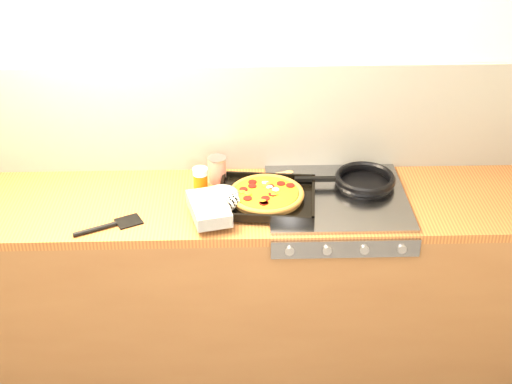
{
  "coord_description": "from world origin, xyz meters",
  "views": [
    {
      "loc": [
        0.02,
        -1.53,
        2.49
      ],
      "look_at": [
        0.1,
        1.08,
        0.95
      ],
      "focal_mm": 50.0,
      "sensor_mm": 36.0,
      "label": 1
    }
  ],
  "objects_px": {
    "tomato_can": "(217,170)",
    "juice_glass": "(200,179)",
    "pizza_on_tray": "(251,198)",
    "frying_pan": "(364,181)"
  },
  "relations": [
    {
      "from": "frying_pan",
      "to": "pizza_on_tray",
      "type": "bearing_deg",
      "value": -164.22
    },
    {
      "from": "pizza_on_tray",
      "to": "frying_pan",
      "type": "distance_m",
      "value": 0.52
    },
    {
      "from": "pizza_on_tray",
      "to": "tomato_can",
      "type": "xyz_separation_m",
      "value": [
        -0.14,
        0.22,
        0.02
      ]
    },
    {
      "from": "pizza_on_tray",
      "to": "tomato_can",
      "type": "relative_size",
      "value": 4.69
    },
    {
      "from": "tomato_can",
      "to": "juice_glass",
      "type": "xyz_separation_m",
      "value": [
        -0.07,
        -0.08,
        -0.0
      ]
    },
    {
      "from": "juice_glass",
      "to": "pizza_on_tray",
      "type": "bearing_deg",
      "value": -33.41
    },
    {
      "from": "frying_pan",
      "to": "tomato_can",
      "type": "height_order",
      "value": "tomato_can"
    },
    {
      "from": "pizza_on_tray",
      "to": "juice_glass",
      "type": "xyz_separation_m",
      "value": [
        -0.22,
        0.14,
        0.01
      ]
    },
    {
      "from": "tomato_can",
      "to": "frying_pan",
      "type": "bearing_deg",
      "value": -7.23
    },
    {
      "from": "frying_pan",
      "to": "tomato_can",
      "type": "bearing_deg",
      "value": 172.77
    }
  ]
}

